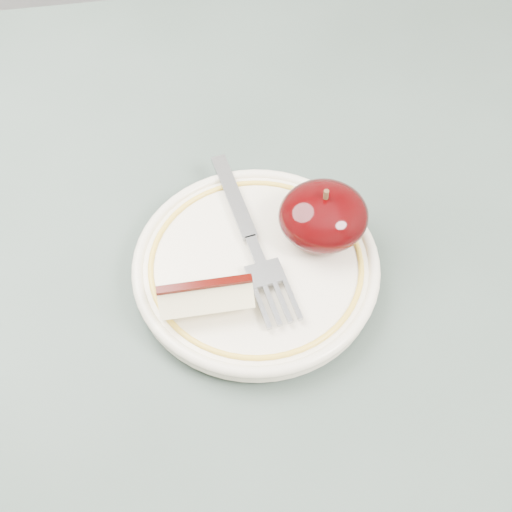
{
  "coord_description": "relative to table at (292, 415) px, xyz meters",
  "views": [
    {
      "loc": [
        -0.06,
        -0.22,
        1.21
      ],
      "look_at": [
        -0.02,
        0.08,
        0.78
      ],
      "focal_mm": 50.0,
      "sensor_mm": 36.0,
      "label": 1
    }
  ],
  "objects": [
    {
      "name": "table",
      "position": [
        0.0,
        0.0,
        0.0
      ],
      "size": [
        0.9,
        0.9,
        0.75
      ],
      "color": "brown",
      "rests_on": "ground"
    },
    {
      "name": "apple_half",
      "position": [
        0.04,
        0.1,
        0.13
      ],
      "size": [
        0.07,
        0.07,
        0.05
      ],
      "color": "black",
      "rests_on": "plate"
    },
    {
      "name": "apple_wedge",
      "position": [
        -0.06,
        0.05,
        0.12
      ],
      "size": [
        0.07,
        0.03,
        0.03
      ],
      "rotation": [
        0.0,
        0.0,
        0.01
      ],
      "color": "#F7EDB6",
      "rests_on": "plate"
    },
    {
      "name": "fork",
      "position": [
        -0.02,
        0.1,
        0.11
      ],
      "size": [
        0.05,
        0.17,
        0.0
      ],
      "rotation": [
        0.0,
        0.0,
        1.74
      ],
      "color": "#92949A",
      "rests_on": "plate"
    },
    {
      "name": "plate",
      "position": [
        -0.02,
        0.08,
        0.1
      ],
      "size": [
        0.19,
        0.19,
        0.02
      ],
      "color": "beige",
      "rests_on": "table"
    }
  ]
}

